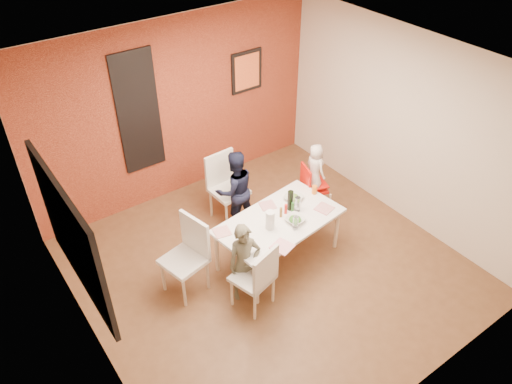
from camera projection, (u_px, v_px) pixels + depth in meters
ground at (269, 267)px, 6.53m from camera, size 4.50×4.50×0.00m
ceiling at (274, 73)px, 4.92m from camera, size 4.50×4.50×0.02m
wall_back at (177, 110)px, 7.19m from camera, size 4.50×0.02×2.70m
wall_front at (430, 309)px, 4.26m from camera, size 4.50×0.02×2.70m
wall_left at (80, 266)px, 4.67m from camera, size 0.02×4.50×2.70m
wall_right at (403, 127)px, 6.78m from camera, size 0.02×4.50×2.70m
brick_accent_wall at (178, 110)px, 7.17m from camera, size 4.50×0.02×2.70m
picture_window_frame at (71, 237)px, 4.69m from camera, size 0.05×1.70×1.30m
picture_window_pane at (73, 236)px, 4.70m from camera, size 0.02×1.55×1.15m
glassblock_strip at (138, 113)px, 6.79m from camera, size 0.55×0.03×1.70m
glassblock_surround at (138, 113)px, 6.79m from camera, size 0.60×0.03×1.76m
art_print_frame at (247, 71)px, 7.54m from camera, size 0.54×0.03×0.64m
art_print_canvas at (247, 72)px, 7.53m from camera, size 0.44×0.01×0.54m
dining_table at (279, 223)px, 6.31m from camera, size 1.69×1.08×0.67m
chair_near at (258, 276)px, 5.70m from camera, size 0.53×0.53×0.92m
chair_far at (225, 183)px, 7.08m from camera, size 0.49×0.49×1.01m
chair_left at (189, 252)px, 5.95m from camera, size 0.56×0.56×1.01m
high_chair at (312, 187)px, 7.04m from camera, size 0.47×0.47×0.90m
child_near at (245, 263)px, 5.83m from camera, size 0.45×0.36×1.08m
child_far at (235, 190)px, 6.90m from camera, size 0.63×0.52×1.19m
toddler at (315, 167)px, 6.84m from camera, size 0.23×0.35×0.70m
plate_near_left at (282, 247)px, 5.87m from camera, size 0.29×0.29×0.01m
plate_far_mid at (268, 205)px, 6.50m from camera, size 0.24×0.24×0.01m
plate_near_right at (324, 208)px, 6.45m from camera, size 0.25×0.25×0.01m
plate_far_left at (222, 232)px, 6.08m from camera, size 0.23×0.23×0.01m
salad_bowl_a at (295, 220)px, 6.23m from camera, size 0.27×0.27×0.06m
salad_bowl_b at (293, 198)px, 6.59m from camera, size 0.30×0.30×0.06m
wine_bottle at (290, 200)px, 6.36m from camera, size 0.07×0.07×0.28m
wine_glass_a at (295, 223)px, 6.08m from camera, size 0.07×0.07×0.19m
wine_glass_b at (298, 204)px, 6.36m from camera, size 0.07×0.07×0.21m
paper_towel_roll at (270, 220)px, 6.07m from camera, size 0.11×0.11×0.25m
condiment_red at (286, 209)px, 6.33m from camera, size 0.04×0.04×0.14m
condiment_green at (293, 207)px, 6.36m from camera, size 0.04×0.04×0.15m
condiment_brown at (281, 212)px, 6.28m from camera, size 0.04×0.04×0.14m
sippy_cup at (314, 190)px, 6.68m from camera, size 0.07×0.07×0.12m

